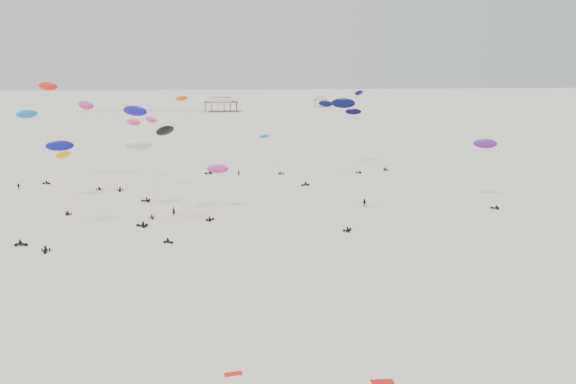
{
  "coord_description": "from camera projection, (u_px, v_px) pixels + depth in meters",
  "views": [
    {
      "loc": [
        -12.7,
        -12.59,
        30.37
      ],
      "look_at": [
        0.0,
        88.0,
        7.0
      ],
      "focal_mm": 35.0,
      "sensor_mm": 36.0,
      "label": 1
    }
  ],
  "objects": [
    {
      "name": "spectator_3",
      "position": [
        239.0,
        176.0,
        154.69
      ],
      "size": [
        0.87,
        0.88,
        2.02
      ],
      "primitive_type": "imported",
      "rotation": [
        0.0,
        0.0,
        2.35
      ],
      "color": "black",
      "rests_on": "ground"
    },
    {
      "name": "spectator_0",
      "position": [
        174.0,
        216.0,
        114.2
      ],
      "size": [
        0.92,
        0.78,
        2.16
      ],
      "primitive_type": "imported",
      "rotation": [
        0.0,
        0.0,
        2.79
      ],
      "color": "black",
      "rests_on": "ground"
    },
    {
      "name": "rig_10",
      "position": [
        486.0,
        151.0,
        124.84
      ],
      "size": [
        5.56,
        12.08,
        15.08
      ],
      "rotation": [
        0.0,
        0.0,
        1.06
      ],
      "color": "black",
      "rests_on": "ground"
    },
    {
      "name": "rig_3",
      "position": [
        56.0,
        192.0,
        97.65
      ],
      "size": [
        3.0,
        15.76,
        18.25
      ],
      "rotation": [
        0.0,
        0.0,
        3.26
      ],
      "color": "black",
      "rests_on": "ground"
    },
    {
      "name": "rig_8",
      "position": [
        60.0,
        151.0,
        124.26
      ],
      "size": [
        8.26,
        16.74,
        18.02
      ],
      "rotation": [
        0.0,
        0.0,
        0.59
      ],
      "color": "black",
      "rests_on": "ground"
    },
    {
      "name": "rig_12",
      "position": [
        320.0,
        128.0,
        144.41
      ],
      "size": [
        9.93,
        10.29,
        21.54
      ],
      "rotation": [
        0.0,
        0.0,
        2.06
      ],
      "color": "black",
      "rests_on": "ground"
    },
    {
      "name": "pier_fence",
      "position": [
        138.0,
        111.0,
        351.18
      ],
      "size": [
        80.2,
        0.2,
        1.5
      ],
      "color": "black",
      "rests_on": "ground"
    },
    {
      "name": "pavilion_main",
      "position": [
        221.0,
        105.0,
        356.75
      ],
      "size": [
        21.0,
        13.0,
        9.8
      ],
      "color": "brown",
      "rests_on": "ground"
    },
    {
      "name": "rig_7",
      "position": [
        270.0,
        149.0,
        162.84
      ],
      "size": [
        6.0,
        14.14,
        15.27
      ],
      "rotation": [
        0.0,
        0.0,
        4.39
      ],
      "color": "black",
      "rests_on": "ground"
    },
    {
      "name": "rig_4",
      "position": [
        164.0,
        140.0,
        110.51
      ],
      "size": [
        6.41,
        5.48,
        18.65
      ],
      "rotation": [
        0.0,
        0.0,
        3.41
      ],
      "color": "black",
      "rests_on": "ground"
    },
    {
      "name": "spectator_2",
      "position": [
        19.0,
        190.0,
        137.74
      ],
      "size": [
        1.21,
        0.72,
        1.96
      ],
      "primitive_type": "imported",
      "rotation": [
        0.0,
        0.0,
        6.2
      ],
      "color": "black",
      "rests_on": "ground"
    },
    {
      "name": "rig_0",
      "position": [
        130.0,
        140.0,
        142.09
      ],
      "size": [
        5.57,
        14.92,
        18.56
      ],
      "rotation": [
        0.0,
        0.0,
        3.2
      ],
      "color": "black",
      "rests_on": "ground"
    },
    {
      "name": "grounded_kite_a",
      "position": [
        382.0,
        382.0,
        54.65
      ],
      "size": [
        2.25,
        1.02,
        0.08
      ],
      "primitive_type": "cube",
      "rotation": [
        0.0,
        0.0,
        -0.06
      ],
      "color": "red",
      "rests_on": "ground"
    },
    {
      "name": "rig_1",
      "position": [
        367.0,
        115.0,
        164.72
      ],
      "size": [
        8.77,
        12.8,
        23.47
      ],
      "rotation": [
        0.0,
        0.0,
        6.28
      ],
      "color": "black",
      "rests_on": "ground"
    },
    {
      "name": "spectator_1",
      "position": [
        364.0,
        207.0,
        121.48
      ],
      "size": [
        1.15,
        1.03,
        2.04
      ],
      "primitive_type": "imported",
      "rotation": [
        0.0,
        0.0,
        5.7
      ],
      "color": "black",
      "rests_on": "ground"
    },
    {
      "name": "rig_6",
      "position": [
        139.0,
        128.0,
        97.0
      ],
      "size": [
        8.84,
        9.08,
        23.58
      ],
      "rotation": [
        0.0,
        0.0,
        4.07
      ],
      "color": "black",
      "rests_on": "ground"
    },
    {
      "name": "rig_5",
      "position": [
        216.0,
        177.0,
        116.13
      ],
      "size": [
        5.12,
        10.78,
        11.53
      ],
      "rotation": [
        0.0,
        0.0,
        5.45
      ],
      "color": "black",
      "rests_on": "ground"
    },
    {
      "name": "rig_2",
      "position": [
        192.0,
        126.0,
        155.25
      ],
      "size": [
        9.97,
        5.3,
        21.77
      ],
      "rotation": [
        0.0,
        0.0,
        1.64
      ],
      "color": "black",
      "rests_on": "ground"
    },
    {
      "name": "rig_16",
      "position": [
        344.0,
        128.0,
        105.49
      ],
      "size": [
        4.87,
        10.55,
        24.08
      ],
      "rotation": [
        0.0,
        0.0,
        5.5
      ],
      "color": "black",
      "rests_on": "ground"
    },
    {
      "name": "ground_plane",
      "position": [
        251.0,
        145.0,
        213.9
      ],
      "size": [
        900.0,
        900.0,
        0.0
      ],
      "primitive_type": "plane",
      "color": "beige"
    },
    {
      "name": "grounded_kite_b",
      "position": [
        233.0,
        374.0,
        56.08
      ],
      "size": [
        1.87,
        0.91,
        0.07
      ],
      "primitive_type": "cube",
      "rotation": [
        0.0,
        0.0,
        0.12
      ],
      "color": "red",
      "rests_on": "ground"
    },
    {
      "name": "rig_11",
      "position": [
        24.0,
        168.0,
        96.21
      ],
      "size": [
        4.17,
        8.7,
        22.66
      ],
      "rotation": [
        0.0,
        0.0,
        4.38
      ],
      "color": "black",
      "rests_on": "ground"
    },
    {
      "name": "rig_14",
      "position": [
        48.0,
        97.0,
        142.91
      ],
      "size": [
        6.48,
        7.95,
        26.09
      ],
      "rotation": [
        0.0,
        0.0,
        4.18
      ],
      "color": "black",
      "rests_on": "ground"
    },
    {
      "name": "rig_17",
      "position": [
        354.0,
        119.0,
        166.33
      ],
      "size": [
        5.26,
        15.99,
        20.02
      ],
      "rotation": [
        0.0,
        0.0,
        1.39
      ],
      "color": "black",
      "rests_on": "ground"
    },
    {
      "name": "rig_15",
      "position": [
        87.0,
        114.0,
        144.12
      ],
      "size": [
        7.83,
        16.2,
        22.69
      ],
      "rotation": [
        0.0,
        0.0,
        0.05
      ],
      "color": "black",
      "rests_on": "ground"
    },
    {
      "name": "rig_13",
      "position": [
        139.0,
        156.0,
        114.66
      ],
      "size": [
        5.78,
        15.83,
        18.22
      ],
      "rotation": [
        0.0,
        0.0,
        1.19
      ],
      "color": "black",
      "rests_on": "ground"
    },
    {
      "name": "pavilion_small",
      "position": [
        321.0,
        102.0,
        394.46
      ],
      "size": [
        9.0,
        7.0,
        8.0
      ],
      "color": "brown",
      "rests_on": "ground"
    },
    {
      "name": "rig_9",
      "position": [
        149.0,
        144.0,
        130.83
      ],
      "size": [
        3.93,
        14.84,
        19.79
      ],
      "rotation": [
        0.0,
        0.0,
        1.38
      ],
      "color": "black",
      "rests_on": "ground"
    }
  ]
}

